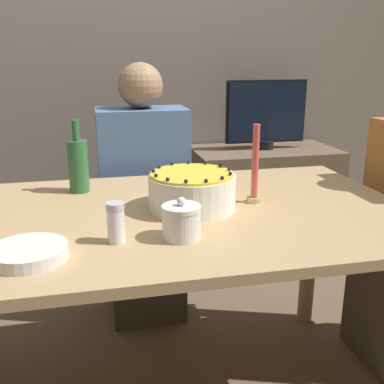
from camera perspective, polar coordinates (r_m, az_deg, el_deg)
The scene contains 11 objects.
wall_behind at distance 2.74m, azimuth -9.12°, elevation 18.35°, with size 8.00×0.05×2.60m.
dining_table at distance 1.46m, azimuth -4.18°, elevation -6.35°, with size 1.63×0.93×0.74m.
cake at distance 1.44m, azimuth 0.00°, elevation 0.15°, with size 0.28×0.28×0.13m.
sugar_bowl at distance 1.21m, azimuth -1.35°, elevation -3.78°, with size 0.11×0.11×0.12m.
sugar_shaker at distance 1.20m, azimuth -9.65°, elevation -3.82°, with size 0.05×0.05×0.11m.
plate_stack at distance 1.17m, azimuth -20.05°, elevation -7.26°, with size 0.19×0.19×0.03m.
candle at distance 1.50m, azimuth 7.98°, elevation 2.57°, with size 0.05×0.05×0.26m.
bottle at distance 1.66m, azimuth -14.25°, elevation 3.36°, with size 0.07×0.07×0.26m.
person_man_blue_shirt at distance 2.13m, azimuth -6.04°, elevation -2.45°, with size 0.40×0.34×1.20m.
side_cabinet at distance 2.79m, azimuth 8.88°, elevation -1.58°, with size 0.85×0.47×0.69m.
tv_monitor at distance 2.67m, azimuth 9.40°, elevation 9.78°, with size 0.48×0.10×0.40m.
Camera 1 is at (-0.19, -1.33, 1.22)m, focal length 42.00 mm.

